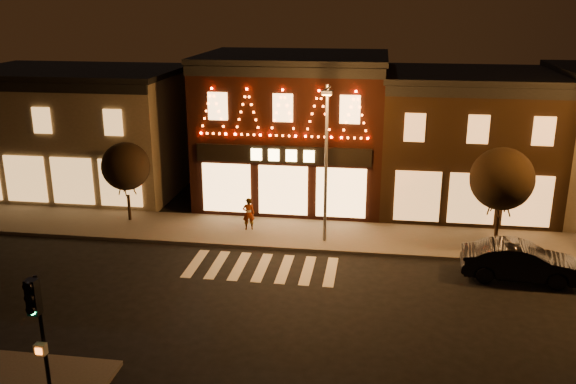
% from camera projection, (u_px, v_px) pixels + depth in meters
% --- Properties ---
extents(ground, '(120.00, 120.00, 0.00)m').
position_uv_depth(ground, '(242.00, 312.00, 23.09)').
color(ground, black).
rests_on(ground, ground).
extents(sidewalk_far, '(44.00, 4.00, 0.15)m').
position_uv_depth(sidewalk_far, '(317.00, 235.00, 30.34)').
color(sidewalk_far, '#47423D').
rests_on(sidewalk_far, ground).
extents(building_left, '(12.20, 8.28, 7.30)m').
position_uv_depth(building_left, '(80.00, 130.00, 37.03)').
color(building_left, '#685F49').
rests_on(building_left, ground).
extents(building_pulp, '(10.20, 8.34, 8.30)m').
position_uv_depth(building_pulp, '(294.00, 128.00, 35.04)').
color(building_pulp, black).
rests_on(building_pulp, ground).
extents(building_right_a, '(9.20, 8.28, 7.50)m').
position_uv_depth(building_right_a, '(465.00, 140.00, 33.83)').
color(building_right_a, black).
rests_on(building_right_a, ground).
extents(traffic_signal_near, '(0.30, 0.44, 4.27)m').
position_uv_depth(traffic_signal_near, '(38.00, 322.00, 16.06)').
color(traffic_signal_near, black).
rests_on(traffic_signal_near, sidewalk_near).
extents(streetlamp_mid, '(0.48, 1.70, 7.42)m').
position_uv_depth(streetlamp_mid, '(326.00, 153.00, 27.97)').
color(streetlamp_mid, '#59595E').
rests_on(streetlamp_mid, sidewalk_far).
extents(tree_left, '(2.46, 2.46, 4.12)m').
position_uv_depth(tree_left, '(126.00, 166.00, 31.40)').
color(tree_left, black).
rests_on(tree_left, sidewalk_far).
extents(tree_right, '(2.84, 2.84, 4.75)m').
position_uv_depth(tree_right, '(502.00, 179.00, 27.64)').
color(tree_right, black).
rests_on(tree_right, sidewalk_far).
extents(dark_sedan, '(4.86, 1.99, 1.57)m').
position_uv_depth(dark_sedan, '(520.00, 262.00, 25.54)').
color(dark_sedan, black).
rests_on(dark_sedan, ground).
extents(pedestrian, '(0.69, 0.55, 1.64)m').
position_uv_depth(pedestrian, '(249.00, 214.00, 30.68)').
color(pedestrian, gray).
rests_on(pedestrian, sidewalk_far).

